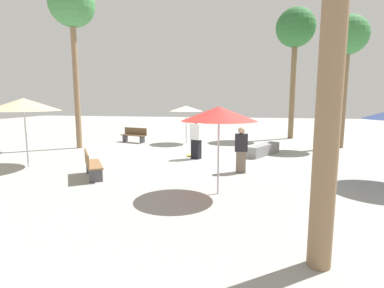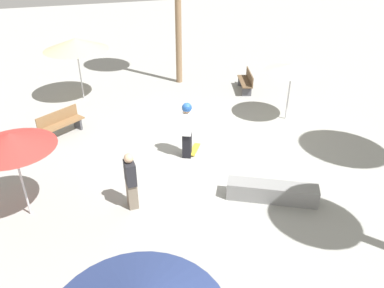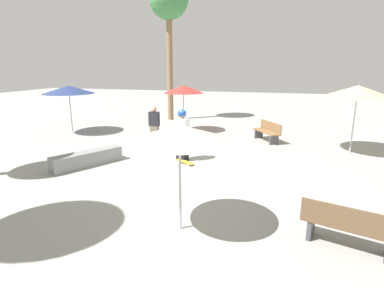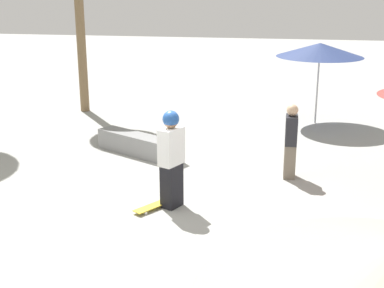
{
  "view_description": "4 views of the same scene",
  "coord_description": "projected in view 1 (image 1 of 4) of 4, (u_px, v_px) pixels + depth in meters",
  "views": [
    {
      "loc": [
        1.92,
        -12.71,
        2.46
      ],
      "look_at": [
        -0.33,
        -0.84,
        0.68
      ],
      "focal_mm": 28.0,
      "sensor_mm": 36.0,
      "label": 1
    },
    {
      "loc": [
        9.39,
        -3.59,
        6.19
      ],
      "look_at": [
        0.38,
        -0.5,
        0.75
      ],
      "focal_mm": 35.0,
      "sensor_mm": 36.0,
      "label": 2
    },
    {
      "loc": [
        -3.26,
        9.07,
        3.18
      ],
      "look_at": [
        -0.71,
        0.05,
        0.75
      ],
      "focal_mm": 28.0,
      "sensor_mm": 36.0,
      "label": 3
    },
    {
      "loc": [
        -9.05,
        -2.42,
        3.96
      ],
      "look_at": [
        -0.75,
        -0.93,
        1.38
      ],
      "focal_mm": 50.0,
      "sensor_mm": 36.0,
      "label": 4
    }
  ],
  "objects": [
    {
      "name": "ground_plane",
      "position": [
        203.0,
        157.0,
        13.07
      ],
      "size": [
        60.0,
        60.0,
        0.0
      ],
      "primitive_type": "plane",
      "color": "#9E9E99"
    },
    {
      "name": "skater_main",
      "position": [
        196.0,
        136.0,
        12.52
      ],
      "size": [
        0.54,
        0.44,
        1.8
      ],
      "rotation": [
        0.0,
        0.0,
        2.71
      ],
      "color": "black",
      "rests_on": "ground_plane"
    },
    {
      "name": "skateboard",
      "position": [
        193.0,
        156.0,
        12.99
      ],
      "size": [
        0.78,
        0.61,
        0.07
      ],
      "rotation": [
        0.0,
        0.0,
        2.55
      ],
      "color": "gold",
      "rests_on": "ground_plane"
    },
    {
      "name": "concrete_ledge",
      "position": [
        263.0,
        150.0,
        13.47
      ],
      "size": [
        1.55,
        2.29,
        0.48
      ],
      "rotation": [
        0.0,
        0.0,
        1.07
      ],
      "color": "gray",
      "rests_on": "ground_plane"
    },
    {
      "name": "bench_near",
      "position": [
        134.0,
        135.0,
        17.49
      ],
      "size": [
        1.66,
        0.89,
        0.85
      ],
      "rotation": [
        0.0,
        0.0,
        2.84
      ],
      "color": "#47474C",
      "rests_on": "ground_plane"
    },
    {
      "name": "bench_far",
      "position": [
        92.0,
        164.0,
        9.53
      ],
      "size": [
        1.25,
        1.58,
        0.85
      ],
      "rotation": [
        0.0,
        0.0,
        5.3
      ],
      "color": "#47474C",
      "rests_on": "ground_plane"
    },
    {
      "name": "shade_umbrella_cream",
      "position": [
        186.0,
        109.0,
        16.86
      ],
      "size": [
        1.9,
        1.9,
        2.13
      ],
      "color": "#B7B7BC",
      "rests_on": "ground_plane"
    },
    {
      "name": "shade_umbrella_tan",
      "position": [
        24.0,
        104.0,
        10.78
      ],
      "size": [
        2.56,
        2.56,
        2.53
      ],
      "color": "#B7B7BC",
      "rests_on": "ground_plane"
    },
    {
      "name": "shade_umbrella_red",
      "position": [
        219.0,
        114.0,
        7.62
      ],
      "size": [
        1.96,
        1.96,
        2.3
      ],
      "color": "#B7B7BC",
      "rests_on": "ground_plane"
    },
    {
      "name": "palm_tree_left",
      "position": [
        348.0,
        38.0,
        14.79
      ],
      "size": [
        1.93,
        1.93,
        6.61
      ],
      "color": "brown",
      "rests_on": "ground_plane"
    },
    {
      "name": "palm_tree_far_back",
      "position": [
        72.0,
        7.0,
        14.52
      ],
      "size": [
        2.21,
        2.21,
        8.19
      ],
      "color": "#896B4C",
      "rests_on": "ground_plane"
    },
    {
      "name": "palm_tree_right",
      "position": [
        295.0,
        31.0,
        18.36
      ],
      "size": [
        2.37,
        2.37,
        8.05
      ],
      "color": "brown",
      "rests_on": "ground_plane"
    },
    {
      "name": "bystander_watching",
      "position": [
        241.0,
        150.0,
        10.15
      ],
      "size": [
        0.43,
        0.25,
        1.57
      ],
      "rotation": [
        0.0,
        0.0,
        3.16
      ],
      "color": "#726656",
      "rests_on": "ground_plane"
    }
  ]
}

